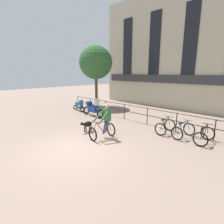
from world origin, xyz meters
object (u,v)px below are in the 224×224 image
at_px(parked_bicycle_mid_left, 183,131).
at_px(parked_scooter, 78,105).
at_px(parked_motorcycle, 93,108).
at_px(dog, 87,124).
at_px(parked_bicycle_near_lamp, 165,127).
at_px(parked_bicycle_mid_right, 204,136).
at_px(cyclist_with_bike, 104,123).

relative_size(parked_bicycle_mid_left, parked_scooter, 0.91).
bearing_deg(parked_motorcycle, dog, -133.22).
height_order(parked_bicycle_mid_left, parked_scooter, parked_scooter).
height_order(parked_bicycle_near_lamp, parked_bicycle_mid_right, same).
bearing_deg(parked_bicycle_mid_right, parked_motorcycle, 1.03).
distance_m(parked_bicycle_near_lamp, parked_scooter, 7.94).
bearing_deg(cyclist_with_bike, parked_bicycle_mid_left, 51.13).
xyz_separation_m(parked_bicycle_mid_right, parked_scooter, (-9.87, -0.06, 0.10)).
relative_size(dog, parked_motorcycle, 0.49).
height_order(parked_bicycle_mid_left, parked_bicycle_mid_right, same).
relative_size(dog, parked_bicycle_near_lamp, 0.77).
relative_size(cyclist_with_bike, parked_bicycle_near_lamp, 1.51).
bearing_deg(parked_bicycle_mid_right, parked_bicycle_mid_left, -1.41).
xyz_separation_m(cyclist_with_bike, dog, (-1.34, -0.06, -0.35)).
xyz_separation_m(parked_motorcycle, parked_bicycle_mid_right, (7.60, 0.32, -0.20)).
bearing_deg(parked_bicycle_mid_left, parked_bicycle_mid_right, -171.31).
relative_size(dog, parked_bicycle_mid_left, 0.73).
distance_m(dog, parked_bicycle_mid_right, 5.78).
height_order(dog, parked_bicycle_mid_left, parked_bicycle_mid_left).
height_order(cyclist_with_bike, parked_motorcycle, cyclist_with_bike).
bearing_deg(dog, parked_scooter, 155.42).
bearing_deg(cyclist_with_bike, dog, -171.27).
height_order(parked_bicycle_mid_right, parked_scooter, parked_scooter).
distance_m(parked_bicycle_near_lamp, parked_bicycle_mid_right, 1.93).
distance_m(parked_bicycle_near_lamp, parked_bicycle_mid_left, 0.97).
bearing_deg(parked_bicycle_mid_right, cyclist_with_bike, 35.12).
distance_m(parked_motorcycle, parked_bicycle_mid_right, 7.61).
height_order(cyclist_with_bike, parked_bicycle_near_lamp, cyclist_with_bike).
xyz_separation_m(parked_bicycle_mid_left, parked_scooter, (-8.90, -0.06, 0.10)).
height_order(cyclist_with_bike, dog, cyclist_with_bike).
bearing_deg(dog, parked_bicycle_near_lamp, 47.26).
height_order(parked_motorcycle, parked_bicycle_near_lamp, parked_motorcycle).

